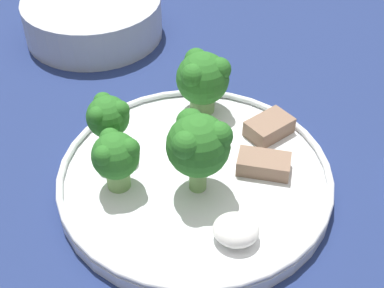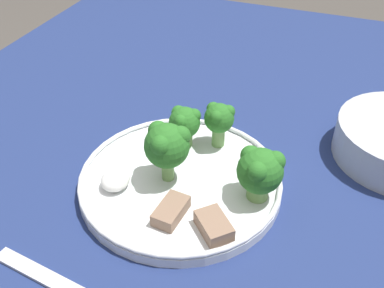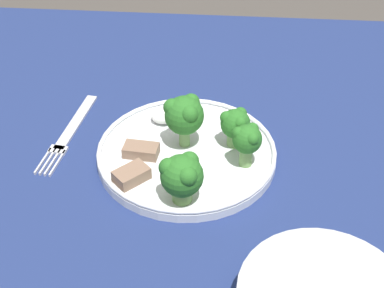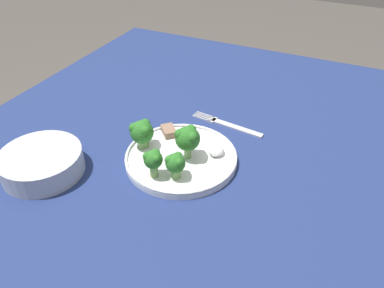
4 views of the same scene
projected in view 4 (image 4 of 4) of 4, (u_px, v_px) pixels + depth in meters
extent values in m
cube|color=navy|center=(169.00, 153.00, 0.84)|extent=(1.26, 0.97, 0.03)
cylinder|color=brown|center=(355.00, 174.00, 1.32)|extent=(0.06, 0.06, 0.68)
cylinder|color=brown|center=(147.00, 119.00, 1.61)|extent=(0.06, 0.06, 0.68)
cylinder|color=white|center=(181.00, 159.00, 0.79)|extent=(0.23, 0.23, 0.01)
torus|color=white|center=(181.00, 155.00, 0.78)|extent=(0.23, 0.23, 0.01)
cube|color=silver|center=(237.00, 128.00, 0.89)|extent=(0.03, 0.13, 0.00)
cube|color=silver|center=(213.00, 120.00, 0.92)|extent=(0.03, 0.02, 0.00)
cube|color=silver|center=(206.00, 115.00, 0.93)|extent=(0.01, 0.05, 0.00)
cube|color=silver|center=(204.00, 116.00, 0.93)|extent=(0.01, 0.05, 0.00)
cube|color=silver|center=(203.00, 117.00, 0.92)|extent=(0.01, 0.05, 0.00)
cube|color=silver|center=(202.00, 119.00, 0.92)|extent=(0.01, 0.05, 0.00)
cylinder|color=#B7BCC6|center=(42.00, 163.00, 0.75)|extent=(0.16, 0.16, 0.05)
cylinder|color=white|center=(42.00, 164.00, 0.75)|extent=(0.13, 0.13, 0.04)
cylinder|color=#709E56|center=(154.00, 170.00, 0.73)|extent=(0.02, 0.02, 0.03)
sphere|color=#286B23|center=(153.00, 159.00, 0.71)|extent=(0.04, 0.04, 0.04)
sphere|color=#286B23|center=(156.00, 153.00, 0.71)|extent=(0.02, 0.02, 0.02)
sphere|color=#286B23|center=(147.00, 156.00, 0.70)|extent=(0.02, 0.02, 0.02)
sphere|color=#286B23|center=(156.00, 159.00, 0.70)|extent=(0.02, 0.02, 0.02)
cylinder|color=#709E56|center=(143.00, 143.00, 0.81)|extent=(0.02, 0.02, 0.02)
sphere|color=#286B23|center=(142.00, 132.00, 0.79)|extent=(0.05, 0.05, 0.05)
sphere|color=#286B23|center=(145.00, 124.00, 0.79)|extent=(0.02, 0.02, 0.02)
sphere|color=#286B23|center=(134.00, 128.00, 0.78)|extent=(0.02, 0.02, 0.02)
sphere|color=#286B23|center=(145.00, 131.00, 0.77)|extent=(0.02, 0.02, 0.02)
cylinder|color=#709E56|center=(188.00, 151.00, 0.77)|extent=(0.01, 0.01, 0.03)
sphere|color=#286B23|center=(188.00, 139.00, 0.75)|extent=(0.05, 0.05, 0.05)
sphere|color=#286B23|center=(191.00, 130.00, 0.76)|extent=(0.02, 0.02, 0.02)
sphere|color=#286B23|center=(180.00, 134.00, 0.74)|extent=(0.02, 0.02, 0.02)
sphere|color=#286B23|center=(192.00, 138.00, 0.74)|extent=(0.02, 0.02, 0.02)
cylinder|color=#709E56|center=(176.00, 173.00, 0.73)|extent=(0.02, 0.02, 0.02)
sphere|color=#286B23|center=(175.00, 163.00, 0.71)|extent=(0.04, 0.04, 0.04)
sphere|color=#286B23|center=(178.00, 156.00, 0.71)|extent=(0.02, 0.02, 0.02)
sphere|color=#286B23|center=(169.00, 160.00, 0.70)|extent=(0.02, 0.02, 0.02)
sphere|color=#286B23|center=(179.00, 163.00, 0.70)|extent=(0.02, 0.02, 0.02)
cube|color=#846651|center=(187.00, 137.00, 0.82)|extent=(0.05, 0.03, 0.01)
cube|color=#846651|center=(169.00, 131.00, 0.84)|extent=(0.05, 0.05, 0.02)
ellipsoid|color=white|center=(216.00, 150.00, 0.78)|extent=(0.04, 0.03, 0.02)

